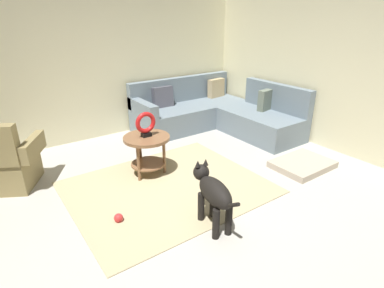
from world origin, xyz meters
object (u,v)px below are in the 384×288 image
at_px(armchair, 4,164).
at_px(dog_bed_mat, 302,164).
at_px(dog_toy_ball, 119,218).
at_px(dog, 213,192).
at_px(side_table, 147,145).
at_px(sectional_couch, 216,114).
at_px(torus_sculpture, 146,124).

relative_size(armchair, dog_bed_mat, 1.24).
bearing_deg(dog_toy_ball, dog, -37.60).
height_order(armchair, dog, armchair).
bearing_deg(dog_bed_mat, armchair, 152.61).
distance_m(armchair, side_table, 1.72).
xyz_separation_m(armchair, dog_toy_ball, (0.82, -1.45, -0.28)).
distance_m(sectional_couch, dog, 2.87).
xyz_separation_m(side_table, dog_bed_mat, (1.85, -1.08, -0.37)).
bearing_deg(dog_toy_ball, sectional_couch, 31.61).
xyz_separation_m(dog, dog_toy_ball, (-0.77, 0.59, -0.33)).
xyz_separation_m(sectional_couch, dog_bed_mat, (-0.01, -1.93, -0.25)).
height_order(side_table, dog, dog).
bearing_deg(sectional_couch, armchair, -177.32).
bearing_deg(armchair, dog_toy_ball, -31.03).
height_order(sectional_couch, side_table, sectional_couch).
distance_m(sectional_couch, torus_sculpture, 2.09).
bearing_deg(dog_toy_ball, armchair, 119.65).
distance_m(armchair, dog_toy_ball, 1.69).
xyz_separation_m(torus_sculpture, dog_bed_mat, (1.85, -1.08, -0.67)).
height_order(sectional_couch, dog, sectional_couch).
bearing_deg(torus_sculpture, sectional_couch, 24.62).
height_order(side_table, dog_toy_ball, side_table).
relative_size(armchair, torus_sculpture, 3.04).
height_order(armchair, dog_toy_ball, armchair).
height_order(torus_sculpture, dog, torus_sculpture).
relative_size(sectional_couch, dog_toy_ball, 23.83).
height_order(side_table, dog_bed_mat, side_table).
relative_size(sectional_couch, torus_sculpture, 6.90).
height_order(sectional_couch, dog_toy_ball, sectional_couch).
distance_m(sectional_couch, side_table, 2.05).
distance_m(dog_bed_mat, dog_toy_ball, 2.62).
bearing_deg(side_table, dog_toy_ball, -134.86).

